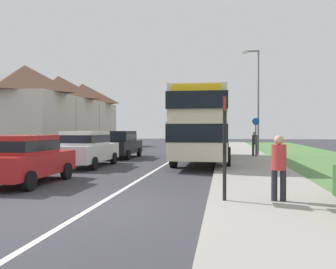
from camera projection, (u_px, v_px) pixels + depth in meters
ground_plane at (91, 209)px, 7.99m from camera, size 120.00×120.00×0.00m
lane_marking_centre at (157, 169)px, 15.89m from camera, size 0.14×60.00×0.01m
pavement_near_side at (256, 176)px, 13.26m from camera, size 3.20×68.00×0.12m
double_decker_bus at (204, 123)px, 19.12m from camera, size 2.80×10.24×3.70m
parked_car_red at (23, 157)px, 11.52m from camera, size 2.00×3.97×1.61m
parked_car_white at (87, 147)px, 16.88m from camera, size 1.90×4.55×1.72m
parked_car_black at (120, 143)px, 22.07m from camera, size 1.94×4.52×1.71m
pedestrian_at_stop at (279, 165)px, 8.24m from camera, size 0.34×0.34×1.67m
pedestrian_walking_away at (255, 142)px, 22.27m from camera, size 0.34×0.34×1.67m
bus_stop_sign at (225, 141)px, 8.31m from camera, size 0.09×0.52×2.60m
cycle_route_sign at (256, 136)px, 21.69m from camera, size 0.44×0.08×2.52m
street_lamp_mid at (257, 95)px, 23.17m from camera, size 1.14×0.20×7.03m
house_terrace_far_side at (58, 112)px, 33.12m from camera, size 6.01×16.91×6.85m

